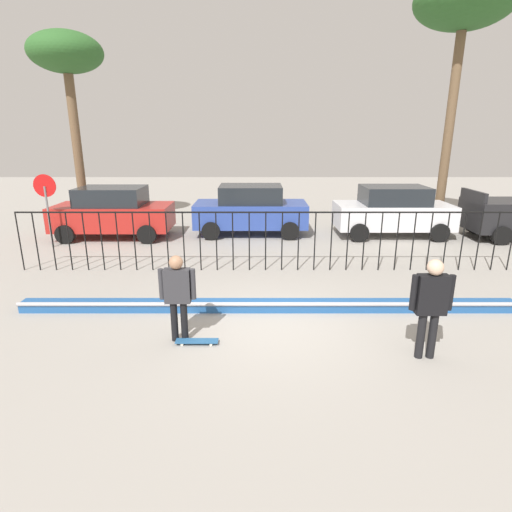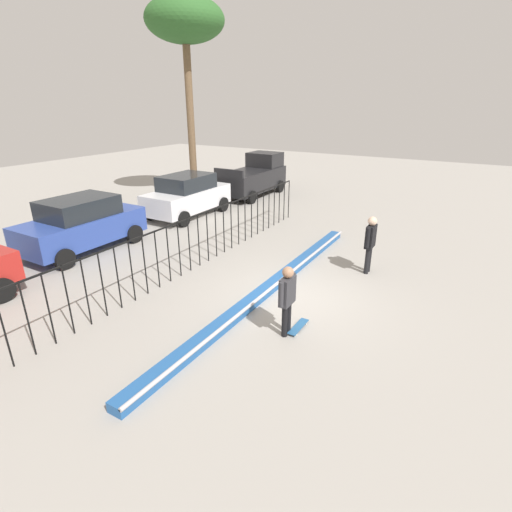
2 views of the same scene
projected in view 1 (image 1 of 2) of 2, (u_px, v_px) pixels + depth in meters
The scene contains 12 objects.
ground_plane at pixel (269, 325), 8.54m from camera, with size 60.00×60.00×0.00m, color #9E9991.
bowl_coping_ledge at pixel (268, 305), 9.20m from camera, with size 11.00×0.40×0.27m.
perimeter_fence at pixel (265, 234), 11.66m from camera, with size 14.04×0.04×1.71m.
skateboarder at pixel (177, 291), 7.62m from camera, with size 0.68×0.26×1.69m.
skateboard at pixel (197, 341), 7.74m from camera, with size 0.80×0.20×0.07m.
camera_operator at pixel (431, 300), 7.00m from camera, with size 0.73×0.27×1.81m.
parked_car_red at pixel (113, 212), 15.45m from camera, with size 4.30×2.12×1.90m.
parked_car_blue at pixel (250, 209), 15.97m from camera, with size 4.30×2.12×1.90m.
parked_car_white at pixel (392, 211), 15.70m from camera, with size 4.30×2.12×1.90m.
stop_sign at pixel (46, 201), 13.93m from camera, with size 0.76×0.07×2.50m.
palm_tree_tall at pixel (464, 5), 15.11m from camera, with size 3.68×3.68×9.49m.
palm_tree_short at pixel (66, 59), 15.65m from camera, with size 2.76×2.76×7.51m.
Camera 1 is at (-0.27, -7.77, 3.81)m, focal length 28.95 mm.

